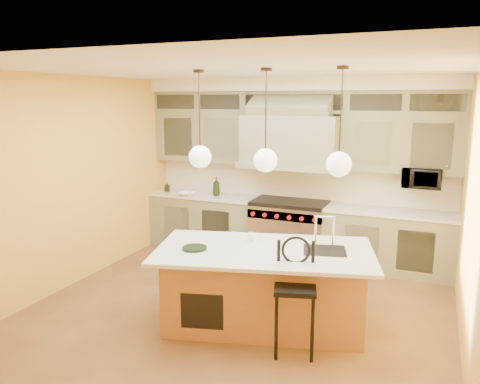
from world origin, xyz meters
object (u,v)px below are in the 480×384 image
at_px(microwave, 422,178).
at_px(range, 289,229).
at_px(kitchen_island, 264,285).
at_px(counter_stool, 295,289).

bearing_deg(microwave, range, -176.88).
bearing_deg(kitchen_island, range, 85.01).
bearing_deg(range, microwave, 3.12).
height_order(range, counter_stool, counter_stool).
bearing_deg(microwave, kitchen_island, -122.48).
bearing_deg(microwave, counter_stool, -110.30).
height_order(kitchen_island, microwave, microwave).
distance_m(kitchen_island, microwave, 3.04).
relative_size(kitchen_island, microwave, 4.92).
xyz_separation_m(range, microwave, (1.95, 0.11, 0.96)).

